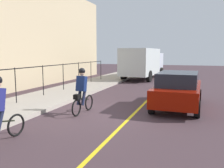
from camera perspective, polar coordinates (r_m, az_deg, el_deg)
ground_plane at (r=9.71m, az=-4.51°, el=-6.87°), size 80.00×80.00×0.00m
lane_line_centre at (r=9.20m, az=4.74°, el=-7.66°), size 36.00×0.12×0.01m
sidewalk at (r=11.46m, az=-20.33°, el=-4.71°), size 40.00×3.20×0.15m
iron_fence at (r=12.29m, az=-19.09°, el=2.17°), size 18.60×0.04×1.60m
cyclist_lead at (r=9.43m, az=-7.26°, el=-1.68°), size 1.71×0.37×1.83m
patrol_sedan at (r=10.79m, az=15.58°, el=-1.20°), size 4.45×2.03×1.58m
box_truck_background at (r=21.93m, az=7.41°, el=5.19°), size 6.89×3.00×2.78m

